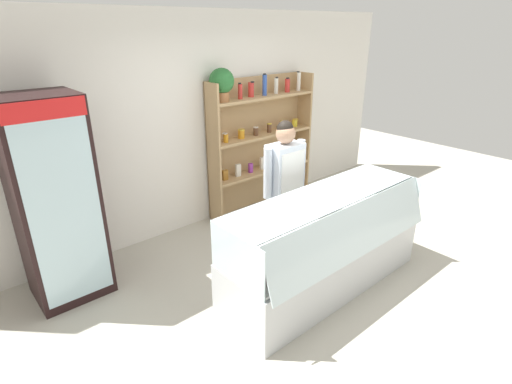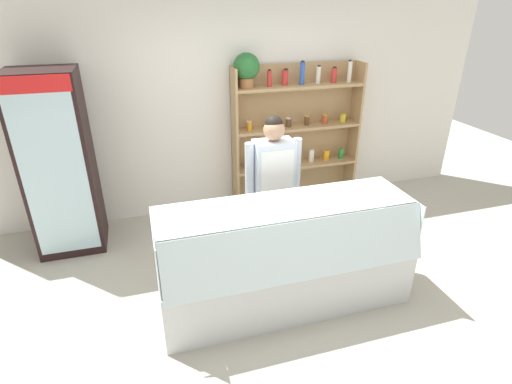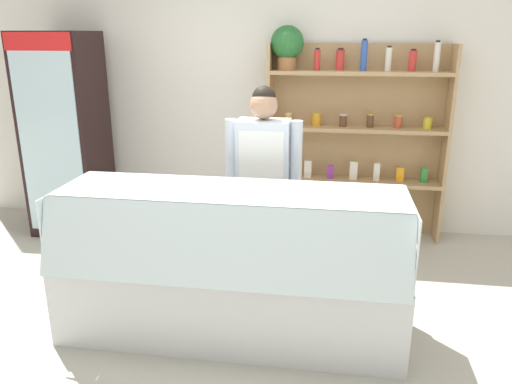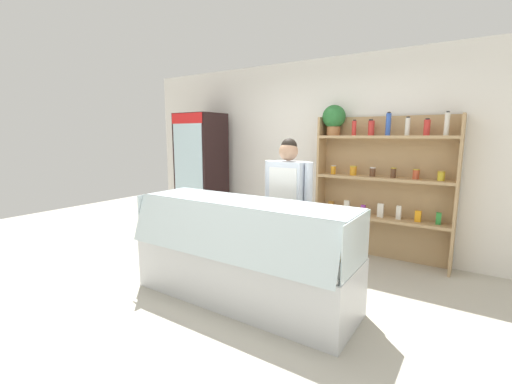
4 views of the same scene
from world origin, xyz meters
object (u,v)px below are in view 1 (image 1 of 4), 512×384
(shelving_unit, at_px, (254,130))
(deli_display_case, at_px, (324,259))
(drinks_fridge, at_px, (55,202))
(shop_clerk, at_px, (285,180))

(shelving_unit, height_order, deli_display_case, shelving_unit)
(drinks_fridge, xyz_separation_m, shelving_unit, (2.73, 0.33, 0.17))
(shelving_unit, bearing_deg, drinks_fridge, -173.06)
(shelving_unit, relative_size, shop_clerk, 1.27)
(drinks_fridge, height_order, shelving_unit, shelving_unit)
(deli_display_case, height_order, shop_clerk, shop_clerk)
(drinks_fridge, relative_size, shop_clerk, 1.24)
(drinks_fridge, height_order, shop_clerk, drinks_fridge)
(shop_clerk, bearing_deg, deli_display_case, -99.76)
(shop_clerk, bearing_deg, drinks_fridge, 156.90)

